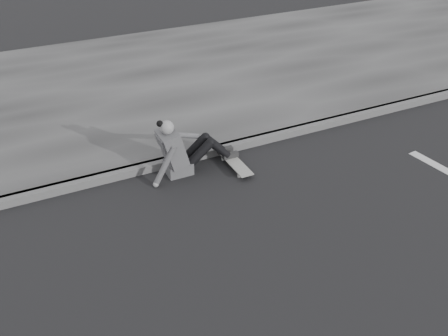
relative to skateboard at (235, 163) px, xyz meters
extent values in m
plane|color=black|center=(-0.64, -2.09, -0.07)|extent=(80.00, 80.00, 0.00)
cube|color=#525252|center=(-0.64, 0.49, -0.01)|extent=(24.00, 0.16, 0.12)
cube|color=#3A3A3A|center=(-0.64, 3.51, -0.01)|extent=(24.00, 6.00, 0.12)
cylinder|color=#A1A19C|center=(-0.08, -0.26, -0.04)|extent=(0.03, 0.05, 0.05)
cylinder|color=#A1A19C|center=(0.07, -0.26, -0.04)|extent=(0.03, 0.05, 0.05)
cylinder|color=#A1A19C|center=(-0.08, 0.26, -0.04)|extent=(0.03, 0.05, 0.05)
cylinder|color=#A1A19C|center=(0.07, 0.26, -0.04)|extent=(0.03, 0.05, 0.05)
cube|color=#333336|center=(0.00, -0.26, -0.02)|extent=(0.16, 0.04, 0.03)
cube|color=#333336|center=(0.00, 0.26, -0.02)|extent=(0.16, 0.04, 0.03)
cube|color=gray|center=(0.00, 0.00, 0.01)|extent=(0.20, 0.78, 0.02)
cube|color=#4C4C4E|center=(-0.80, 0.25, 0.02)|extent=(0.36, 0.34, 0.18)
cube|color=#4C4C4E|center=(-0.87, 0.25, 0.36)|extent=(0.37, 0.40, 0.57)
cube|color=#4C4C4E|center=(-1.00, 0.25, 0.48)|extent=(0.14, 0.30, 0.20)
cylinder|color=gray|center=(-0.92, 0.25, 0.60)|extent=(0.09, 0.09, 0.08)
sphere|color=gray|center=(-0.93, 0.25, 0.69)|extent=(0.20, 0.20, 0.20)
sphere|color=black|center=(-1.02, 0.27, 0.76)|extent=(0.09, 0.09, 0.09)
cylinder|color=black|center=(-0.49, 0.16, 0.21)|extent=(0.43, 0.13, 0.39)
cylinder|color=black|center=(-0.49, 0.34, 0.21)|extent=(0.43, 0.13, 0.39)
cylinder|color=black|center=(-0.19, 0.16, 0.21)|extent=(0.35, 0.11, 0.36)
cylinder|color=black|center=(-0.19, 0.34, 0.21)|extent=(0.35, 0.11, 0.36)
sphere|color=black|center=(-0.32, 0.16, 0.35)|extent=(0.13, 0.13, 0.13)
sphere|color=black|center=(-0.32, 0.34, 0.35)|extent=(0.13, 0.13, 0.13)
cube|color=#282828|center=(0.00, 0.16, 0.05)|extent=(0.24, 0.08, 0.07)
cube|color=#282828|center=(0.00, 0.34, 0.05)|extent=(0.24, 0.08, 0.07)
cylinder|color=#4C4C4E|center=(-1.07, 0.04, 0.22)|extent=(0.38, 0.08, 0.58)
sphere|color=gray|center=(-1.22, 0.03, -0.03)|extent=(0.08, 0.08, 0.08)
cylinder|color=#4C4C4E|center=(-0.63, 0.41, 0.42)|extent=(0.48, 0.08, 0.21)
camera|label=1|loc=(-2.86, -5.51, 3.86)|focal=40.00mm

